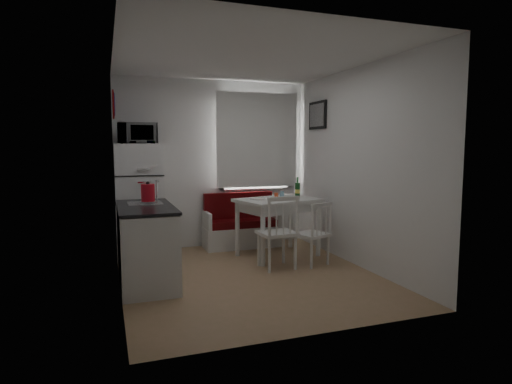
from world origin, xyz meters
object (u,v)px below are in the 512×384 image
(dining_table, at_px, (278,205))
(kettle, at_px, (148,193))
(kitchen_counter, at_px, (146,244))
(chair_left, at_px, (280,224))
(chair_right, at_px, (315,227))
(wine_bottle, at_px, (297,187))
(fridge, at_px, (139,201))
(bench, at_px, (241,229))
(microwave, at_px, (137,133))

(dining_table, xyz_separation_m, kettle, (-1.85, -0.47, 0.29))
(kitchen_counter, height_order, chair_left, kitchen_counter)
(chair_right, height_order, wine_bottle, wine_bottle)
(fridge, distance_m, wine_bottle, 2.30)
(kettle, bearing_deg, bench, 38.14)
(kitchen_counter, xyz_separation_m, chair_left, (1.65, -0.04, 0.13))
(kitchen_counter, distance_m, kettle, 0.59)
(fridge, height_order, microwave, microwave)
(bench, xyz_separation_m, wine_bottle, (0.67, -0.63, 0.70))
(microwave, distance_m, kettle, 1.27)
(chair_left, height_order, chair_right, chair_left)
(kitchen_counter, distance_m, chair_right, 2.15)
(chair_left, bearing_deg, kitchen_counter, 175.66)
(wine_bottle, bearing_deg, chair_right, -97.52)
(kitchen_counter, relative_size, bench, 1.12)
(kitchen_counter, bearing_deg, bench, 40.64)
(wine_bottle, bearing_deg, fridge, 166.86)
(bench, distance_m, microwave, 2.15)
(bench, height_order, fridge, fridge)
(bench, distance_m, fridge, 1.64)
(dining_table, height_order, fridge, fridge)
(wine_bottle, bearing_deg, bench, 137.06)
(chair_left, bearing_deg, microwave, 139.97)
(dining_table, relative_size, chair_right, 2.52)
(fridge, xyz_separation_m, microwave, (0.00, -0.05, 0.95))
(kitchen_counter, distance_m, dining_table, 2.02)
(dining_table, distance_m, kettle, 1.93)
(bench, relative_size, fridge, 0.73)
(dining_table, bearing_deg, microwave, 148.74)
(dining_table, height_order, microwave, microwave)
(chair_left, height_order, wine_bottle, wine_bottle)
(chair_right, distance_m, wine_bottle, 0.89)
(bench, distance_m, wine_bottle, 1.16)
(kitchen_counter, height_order, fridge, fridge)
(kettle, relative_size, wine_bottle, 0.85)
(bench, bearing_deg, chair_left, -86.93)
(dining_table, relative_size, kettle, 4.99)
(kettle, bearing_deg, microwave, 91.65)
(bench, bearing_deg, fridge, -176.05)
(kitchen_counter, relative_size, kettle, 5.20)
(dining_table, bearing_deg, wine_bottle, 1.57)
(wine_bottle, bearing_deg, dining_table, -164.05)
(bench, distance_m, chair_right, 1.52)
(microwave, bearing_deg, bench, 5.78)
(chair_right, relative_size, kettle, 1.98)
(microwave, xyz_separation_m, kettle, (0.03, -1.04, -0.73))
(fridge, xyz_separation_m, kettle, (0.03, -1.09, 0.22))
(kettle, bearing_deg, chair_right, -5.11)
(kitchen_counter, bearing_deg, fridge, 89.10)
(dining_table, height_order, kettle, kettle)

